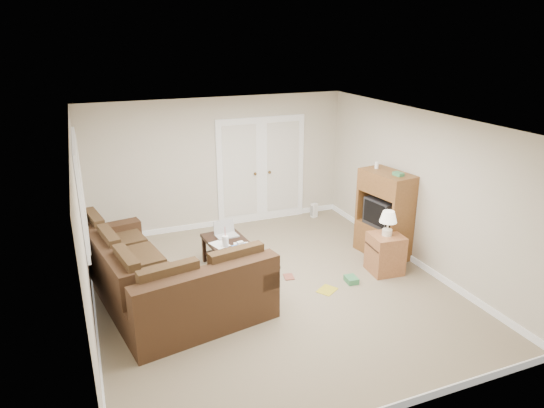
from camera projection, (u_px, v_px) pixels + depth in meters
name	position (u px, v px, depth m)	size (l,w,h in m)	color
floor	(273.00, 289.00, 7.20)	(5.50, 5.50, 0.00)	gray
ceiling	(273.00, 121.00, 6.37)	(5.00, 5.50, 0.02)	white
wall_left	(83.00, 237.00, 5.91)	(0.02, 5.50, 2.50)	beige
wall_right	(419.00, 190.00, 7.66)	(0.02, 5.50, 2.50)	beige
wall_back	(219.00, 164.00, 9.19)	(5.00, 0.02, 2.50)	beige
wall_front	(386.00, 308.00, 4.38)	(5.00, 0.02, 2.50)	beige
baseboards	(273.00, 286.00, 7.19)	(5.00, 5.50, 0.10)	silver
french_doors	(261.00, 171.00, 9.53)	(1.80, 0.05, 2.13)	silver
window_left	(81.00, 190.00, 6.70)	(0.05, 1.92, 1.42)	silver
sectional_sofa	(159.00, 282.00, 6.68)	(2.46, 3.07, 0.91)	#3F2818
coffee_table	(231.00, 256.00, 7.64)	(0.70, 1.25, 0.82)	black
tv_armoire	(384.00, 214.00, 8.10)	(0.64, 0.98, 1.57)	brown
side_cabinet	(385.00, 250.00, 7.61)	(0.53, 0.53, 1.03)	#A5663C
space_heater	(314.00, 210.00, 9.96)	(0.12, 0.10, 0.29)	white
floor_magazine	(327.00, 290.00, 7.17)	(0.29, 0.23, 0.01)	gold
floor_greenbox	(351.00, 280.00, 7.39)	(0.17, 0.22, 0.09)	#3C8553
floor_book	(284.00, 277.00, 7.53)	(0.15, 0.20, 0.02)	brown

